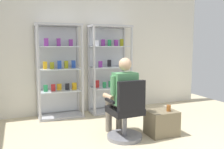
{
  "coord_description": "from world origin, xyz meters",
  "views": [
    {
      "loc": [
        -1.37,
        -2.22,
        1.49
      ],
      "look_at": [
        0.1,
        1.45,
        1.0
      ],
      "focal_mm": 38.81,
      "sensor_mm": 36.0,
      "label": 1
    }
  ],
  "objects_px": {
    "seated_shopkeeper": "(122,93)",
    "storage_crate": "(162,123)",
    "tea_glass": "(169,108)",
    "office_chair": "(126,115)",
    "display_cabinet_right": "(109,68)",
    "display_cabinet_left": "(59,70)"
  },
  "relations": [
    {
      "from": "seated_shopkeeper",
      "to": "storage_crate",
      "type": "relative_size",
      "value": 2.69
    },
    {
      "from": "storage_crate",
      "to": "tea_glass",
      "type": "relative_size",
      "value": 4.61
    },
    {
      "from": "office_chair",
      "to": "tea_glass",
      "type": "relative_size",
      "value": 9.22
    },
    {
      "from": "display_cabinet_right",
      "to": "office_chair",
      "type": "height_order",
      "value": "display_cabinet_right"
    },
    {
      "from": "display_cabinet_left",
      "to": "seated_shopkeeper",
      "type": "relative_size",
      "value": 1.47
    },
    {
      "from": "storage_crate",
      "to": "office_chair",
      "type": "bearing_deg",
      "value": 177.86
    },
    {
      "from": "storage_crate",
      "to": "tea_glass",
      "type": "bearing_deg",
      "value": -33.85
    },
    {
      "from": "display_cabinet_left",
      "to": "display_cabinet_right",
      "type": "bearing_deg",
      "value": -0.02
    },
    {
      "from": "office_chair",
      "to": "tea_glass",
      "type": "distance_m",
      "value": 0.73
    },
    {
      "from": "display_cabinet_right",
      "to": "storage_crate",
      "type": "xyz_separation_m",
      "value": [
        0.28,
        -1.69,
        -0.76
      ]
    },
    {
      "from": "display_cabinet_left",
      "to": "tea_glass",
      "type": "distance_m",
      "value": 2.34
    },
    {
      "from": "display_cabinet_right",
      "to": "seated_shopkeeper",
      "type": "relative_size",
      "value": 1.47
    },
    {
      "from": "display_cabinet_left",
      "to": "tea_glass",
      "type": "relative_size",
      "value": 18.26
    },
    {
      "from": "display_cabinet_right",
      "to": "office_chair",
      "type": "xyz_separation_m",
      "value": [
        -0.35,
        -1.67,
        -0.57
      ]
    },
    {
      "from": "display_cabinet_left",
      "to": "storage_crate",
      "type": "bearing_deg",
      "value": -50.82
    },
    {
      "from": "display_cabinet_right",
      "to": "tea_glass",
      "type": "bearing_deg",
      "value": -78.06
    },
    {
      "from": "display_cabinet_left",
      "to": "office_chair",
      "type": "xyz_separation_m",
      "value": [
        0.75,
        -1.67,
        -0.57
      ]
    },
    {
      "from": "seated_shopkeeper",
      "to": "office_chair",
      "type": "bearing_deg",
      "value": -87.03
    },
    {
      "from": "office_chair",
      "to": "seated_shopkeeper",
      "type": "xyz_separation_m",
      "value": [
        -0.01,
        0.16,
        0.32
      ]
    },
    {
      "from": "seated_shopkeeper",
      "to": "display_cabinet_left",
      "type": "bearing_deg",
      "value": 116.07
    },
    {
      "from": "display_cabinet_right",
      "to": "office_chair",
      "type": "distance_m",
      "value": 1.8
    },
    {
      "from": "display_cabinet_left",
      "to": "tea_glass",
      "type": "height_order",
      "value": "display_cabinet_left"
    }
  ]
}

